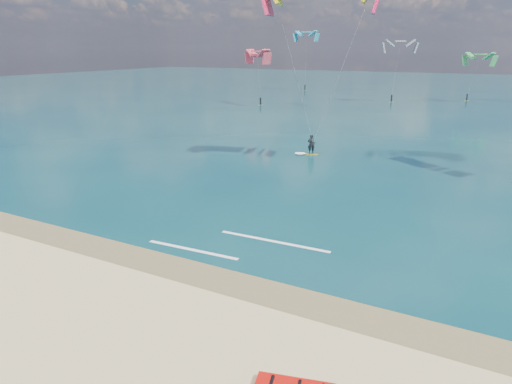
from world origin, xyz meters
TOP-DOWN VIEW (x-y plane):
  - ground at (0.00, 40.00)m, footprint 320.00×320.00m
  - wet_sand_strip at (0.00, 3.00)m, footprint 320.00×2.40m
  - sea at (0.00, 104.00)m, footprint 320.00×200.00m
  - kitesurfer_main at (-3.85, 25.69)m, footprint 11.21×10.36m
  - shoreline_foam at (-0.92, 6.69)m, footprint 9.58×3.61m
  - distant_kites at (-7.03, 79.25)m, footprint 75.39×37.02m

SIDE VIEW (x-z plane):
  - ground at x=0.00m, z-range 0.00..0.00m
  - wet_sand_strip at x=0.00m, z-range 0.00..0.01m
  - sea at x=0.00m, z-range 0.00..0.04m
  - shoreline_foam at x=-0.92m, z-range 0.04..0.05m
  - distant_kites at x=-7.03m, z-range -1.38..12.76m
  - kitesurfer_main at x=-3.85m, z-range 0.23..17.55m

